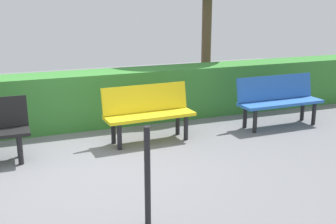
# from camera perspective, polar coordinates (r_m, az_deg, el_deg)

# --- Properties ---
(ground_plane) EXTENTS (16.54, 16.54, 0.00)m
(ground_plane) POSITION_cam_1_polar(r_m,az_deg,el_deg) (5.55, -11.18, -7.66)
(ground_plane) COLOR slate
(bench_blue) EXTENTS (1.53, 0.48, 0.86)m
(bench_blue) POSITION_cam_1_polar(r_m,az_deg,el_deg) (7.44, 14.89, 1.84)
(bench_blue) COLOR blue
(bench_blue) RESTS_ON ground_plane
(bench_yellow) EXTENTS (1.40, 0.52, 0.86)m
(bench_yellow) POSITION_cam_1_polar(r_m,az_deg,el_deg) (6.40, -2.74, 0.19)
(bench_yellow) COLOR yellow
(bench_yellow) RESTS_ON ground_plane
(hedge_row) EXTENTS (12.54, 0.69, 0.93)m
(hedge_row) POSITION_cam_1_polar(r_m,az_deg,el_deg) (7.44, -6.19, 2.14)
(hedge_row) COLOR #387F33
(hedge_row) RESTS_ON ground_plane
(railing_post_mid) EXTENTS (0.06, 0.06, 1.00)m
(railing_post_mid) POSITION_cam_1_polar(r_m,az_deg,el_deg) (3.99, -2.83, -8.89)
(railing_post_mid) COLOR black
(railing_post_mid) RESTS_ON ground_plane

